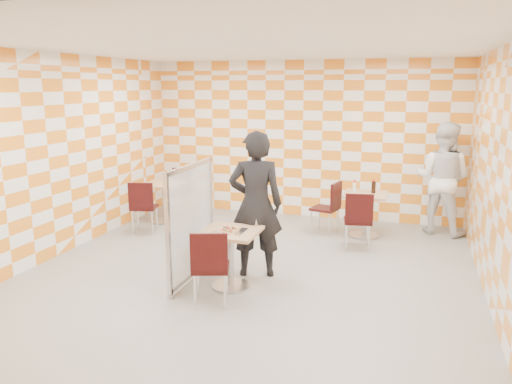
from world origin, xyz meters
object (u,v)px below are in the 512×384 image
at_px(chair_second_front, 358,217).
at_px(man_dark, 256,204).
at_px(soda_bottle, 374,187).
at_px(chair_second_side, 330,204).
at_px(chair_empty_far, 180,188).
at_px(main_table, 231,249).
at_px(sport_bottle, 354,187).
at_px(empty_table, 164,196).
at_px(man_white, 442,178).
at_px(chair_main_front, 210,263).
at_px(partition, 191,222).
at_px(second_table, 365,207).
at_px(chair_empty_near, 143,203).

distance_m(chair_second_front, man_dark, 1.93).
xyz_separation_m(chair_second_front, soda_bottle, (0.15, 0.87, 0.31)).
distance_m(chair_second_side, chair_empty_far, 3.08).
xyz_separation_m(chair_second_side, man_dark, (-0.65, -2.15, 0.44)).
height_order(main_table, man_dark, man_dark).
bearing_deg(sport_bottle, main_table, -113.03).
distance_m(empty_table, man_white, 4.99).
distance_m(chair_main_front, partition, 0.95).
relative_size(second_table, chair_main_front, 0.81).
relative_size(chair_main_front, chair_empty_far, 1.00).
distance_m(chair_second_front, chair_second_side, 0.90).
bearing_deg(chair_second_front, soda_bottle, 80.45).
bearing_deg(soda_bottle, sport_bottle, 178.30).
bearing_deg(man_white, partition, 64.86).
xyz_separation_m(chair_main_front, soda_bottle, (1.54, 3.46, 0.31)).
relative_size(chair_empty_near, soda_bottle, 4.02).
bearing_deg(chair_main_front, second_table, 67.33).
bearing_deg(partition, soda_bottle, 52.41).
xyz_separation_m(empty_table, chair_second_front, (3.65, -0.59, 0.04)).
bearing_deg(second_table, main_table, -116.96).
bearing_deg(sport_bottle, second_table, -19.88).
xyz_separation_m(chair_empty_far, soda_bottle, (3.75, -0.30, 0.31)).
xyz_separation_m(chair_second_front, chair_second_side, (-0.56, 0.71, 0.00)).
bearing_deg(chair_empty_near, sport_bottle, 17.58).
distance_m(main_table, chair_second_side, 2.79).
bearing_deg(empty_table, chair_main_front, -54.60).
xyz_separation_m(second_table, man_dark, (-1.23, -2.25, 0.47)).
distance_m(main_table, chair_empty_far, 3.83).
distance_m(chair_second_side, sport_bottle, 0.51).
distance_m(chair_empty_near, man_white, 5.16).
relative_size(sport_bottle, soda_bottle, 0.87).
xyz_separation_m(chair_empty_near, man_dark, (2.43, -1.22, 0.44)).
bearing_deg(chair_main_front, chair_empty_near, 133.40).
bearing_deg(empty_table, chair_empty_near, -88.69).
bearing_deg(empty_table, man_dark, -39.75).
bearing_deg(chair_main_front, soda_bottle, 66.03).
relative_size(empty_table, chair_second_side, 0.81).
bearing_deg(man_white, chair_second_front, 67.71).
relative_size(partition, man_white, 0.80).
relative_size(main_table, soda_bottle, 3.26).
relative_size(second_table, sport_bottle, 3.75).
height_order(chair_main_front, chair_empty_near, same).
relative_size(empty_table, soda_bottle, 3.26).
bearing_deg(chair_second_front, main_table, -125.18).
bearing_deg(empty_table, partition, -55.30).
relative_size(chair_second_front, man_dark, 0.47).
bearing_deg(empty_table, second_table, 3.33).
relative_size(chair_empty_near, chair_empty_far, 1.00).
height_order(partition, sport_bottle, partition).
relative_size(second_table, chair_second_side, 0.81).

